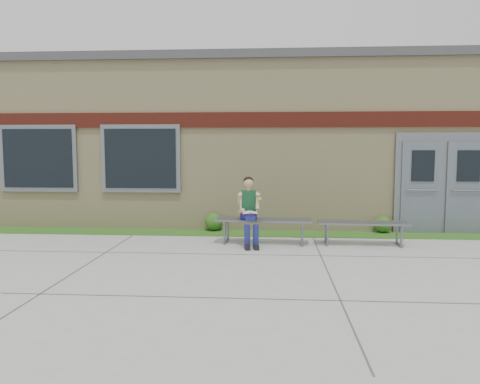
{
  "coord_description": "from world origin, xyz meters",
  "views": [
    {
      "loc": [
        0.11,
        -7.92,
        1.97
      ],
      "look_at": [
        -0.56,
        1.7,
        1.04
      ],
      "focal_mm": 35.0,
      "sensor_mm": 36.0,
      "label": 1
    }
  ],
  "objects": [
    {
      "name": "shrub_mid",
      "position": [
        -1.25,
        2.85,
        0.23
      ],
      "size": [
        0.41,
        0.41,
        0.41
      ],
      "primitive_type": "sphere",
      "color": "#165318",
      "rests_on": "grass_strip"
    },
    {
      "name": "grass_strip",
      "position": [
        0.0,
        2.6,
        0.01
      ],
      "size": [
        16.0,
        0.8,
        0.02
      ],
      "primitive_type": "cube",
      "color": "#165318",
      "rests_on": "ground"
    },
    {
      "name": "bench_left",
      "position": [
        -0.06,
        1.54,
        0.39
      ],
      "size": [
        1.98,
        0.65,
        0.51
      ],
      "rotation": [
        0.0,
        0.0,
        -0.06
      ],
      "color": "slate",
      "rests_on": "ground"
    },
    {
      "name": "bench_right",
      "position": [
        1.94,
        1.54,
        0.36
      ],
      "size": [
        1.81,
        0.56,
        0.47
      ],
      "rotation": [
        0.0,
        0.0,
        -0.04
      ],
      "color": "slate",
      "rests_on": "ground"
    },
    {
      "name": "shrub_east",
      "position": [
        2.64,
        2.85,
        0.21
      ],
      "size": [
        0.38,
        0.38,
        0.38
      ],
      "primitive_type": "sphere",
      "color": "#165318",
      "rests_on": "grass_strip"
    },
    {
      "name": "school_building",
      "position": [
        -0.0,
        5.99,
        2.1
      ],
      "size": [
        16.2,
        6.22,
        4.2
      ],
      "color": "beige",
      "rests_on": "ground"
    },
    {
      "name": "girl",
      "position": [
        -0.35,
        1.34,
        0.74
      ],
      "size": [
        0.5,
        0.81,
        1.38
      ],
      "rotation": [
        0.0,
        0.0,
        0.14
      ],
      "color": "navy",
      "rests_on": "ground"
    },
    {
      "name": "ground",
      "position": [
        0.0,
        0.0,
        0.0
      ],
      "size": [
        80.0,
        80.0,
        0.0
      ],
      "primitive_type": "plane",
      "color": "#9E9E99",
      "rests_on": "ground"
    }
  ]
}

